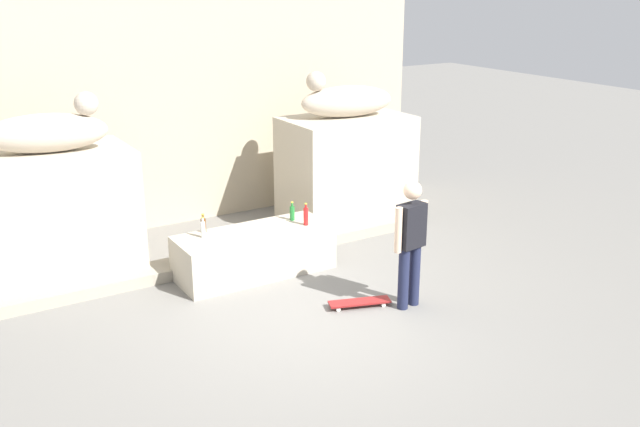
% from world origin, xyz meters
% --- Properties ---
extents(ground_plane, '(40.00, 40.00, 0.00)m').
position_xyz_m(ground_plane, '(0.00, 0.00, 0.00)').
color(ground_plane, slate).
extents(facade_wall, '(9.24, 0.60, 6.68)m').
position_xyz_m(facade_wall, '(0.00, 4.53, 3.34)').
color(facade_wall, '#B2A48B').
rests_on(facade_wall, ground_plane).
extents(pedestal_left, '(2.10, 1.30, 1.82)m').
position_xyz_m(pedestal_left, '(-2.39, 2.83, 0.91)').
color(pedestal_left, '#B7AD99').
rests_on(pedestal_left, ground_plane).
extents(pedestal_right, '(2.10, 1.30, 1.82)m').
position_xyz_m(pedestal_right, '(2.39, 2.83, 0.91)').
color(pedestal_right, '#B7AD99').
rests_on(pedestal_right, ground_plane).
extents(statue_reclining_left, '(1.68, 0.86, 0.78)m').
position_xyz_m(statue_reclining_left, '(-2.35, 2.82, 2.10)').
color(statue_reclining_left, beige).
rests_on(statue_reclining_left, pedestal_left).
extents(statue_reclining_right, '(1.67, 0.82, 0.78)m').
position_xyz_m(statue_reclining_right, '(2.35, 2.83, 2.10)').
color(statue_reclining_right, beige).
rests_on(statue_reclining_right, pedestal_right).
extents(ledge_block, '(2.22, 0.86, 0.64)m').
position_xyz_m(ledge_block, '(0.00, 1.58, 0.32)').
color(ledge_block, '#B7AD99').
rests_on(ledge_block, ground_plane).
extents(skater, '(0.54, 0.25, 1.67)m').
position_xyz_m(skater, '(1.20, -0.41, 0.92)').
color(skater, '#1E233F').
rests_on(skater, ground_plane).
extents(skateboard, '(0.82, 0.45, 0.08)m').
position_xyz_m(skateboard, '(0.65, -0.11, 0.06)').
color(skateboard, maroon).
rests_on(skateboard, ground_plane).
extents(bottle_red, '(0.07, 0.07, 0.33)m').
position_xyz_m(bottle_red, '(0.76, 1.42, 0.78)').
color(bottle_red, red).
rests_on(bottle_red, ledge_block).
extents(bottle_clear, '(0.06, 0.06, 0.30)m').
position_xyz_m(bottle_clear, '(-0.70, 1.71, 0.76)').
color(bottle_clear, silver).
rests_on(bottle_clear, ledge_block).
extents(bottle_brown, '(0.07, 0.07, 0.26)m').
position_xyz_m(bottle_brown, '(-0.61, 1.93, 0.74)').
color(bottle_brown, '#593314').
rests_on(bottle_brown, ledge_block).
extents(bottle_green, '(0.07, 0.07, 0.28)m').
position_xyz_m(bottle_green, '(0.70, 1.72, 0.75)').
color(bottle_green, '#1E722D').
rests_on(bottle_green, ledge_block).
extents(stair_step, '(6.87, 0.50, 0.16)m').
position_xyz_m(stair_step, '(0.00, 2.16, 0.08)').
color(stair_step, gray).
rests_on(stair_step, ground_plane).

